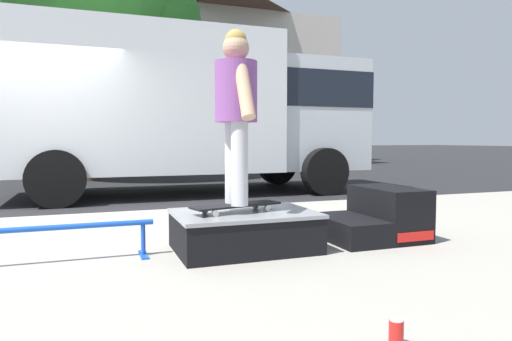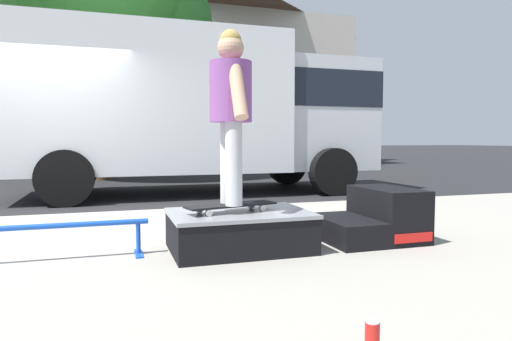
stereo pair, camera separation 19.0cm
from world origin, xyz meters
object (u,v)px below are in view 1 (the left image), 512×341
at_px(box_truck, 191,107).
at_px(street_tree_main, 97,0).
at_px(skate_box, 244,229).
at_px(grind_rail, 63,234).
at_px(skateboard, 236,206).
at_px(skater_kid, 236,102).
at_px(soda_can, 396,333).
at_px(kicker_ramp, 376,217).

height_order(box_truck, street_tree_main, street_tree_main).
height_order(skate_box, box_truck, box_truck).
bearing_deg(grind_rail, skateboard, -5.19).
distance_m(skateboard, street_tree_main, 9.95).
bearing_deg(skater_kid, skate_box, 13.05).
bearing_deg(soda_can, street_tree_main, 95.27).
height_order(grind_rail, skateboard, skateboard).
distance_m(kicker_ramp, grind_rail, 2.73).
bearing_deg(skater_kid, skateboard, 116.57).
height_order(grind_rail, street_tree_main, street_tree_main).
bearing_deg(skate_box, soda_can, -88.13).
relative_size(skater_kid, box_truck, 0.21).
bearing_deg(skate_box, grind_rail, 175.80).
xyz_separation_m(skate_box, skateboard, (-0.08, -0.02, 0.21)).
distance_m(kicker_ramp, box_truck, 5.42).
bearing_deg(soda_can, skateboard, 94.15).
bearing_deg(skateboard, grind_rail, 174.81).
bearing_deg(soda_can, grind_rail, 125.94).
relative_size(skate_box, box_truck, 0.17).
bearing_deg(soda_can, skate_box, 91.87).
bearing_deg(skate_box, kicker_ramp, -0.02).
xyz_separation_m(kicker_ramp, grind_rail, (-2.73, 0.10, 0.02)).
relative_size(kicker_ramp, skateboard, 1.08).
xyz_separation_m(skater_kid, box_truck, (0.73, 5.22, 0.35)).
bearing_deg(skate_box, street_tree_main, 96.00).
bearing_deg(box_truck, soda_can, -94.74).
xyz_separation_m(soda_can, box_truck, (0.59, 7.14, 1.52)).
bearing_deg(skate_box, box_truck, 82.82).
bearing_deg(skater_kid, street_tree_main, 95.51).
height_order(skateboard, soda_can, skateboard).
xyz_separation_m(skate_box, kicker_ramp, (1.31, -0.00, 0.02)).
bearing_deg(skateboard, soda_can, -85.85).
distance_m(box_truck, street_tree_main, 5.06).
height_order(skater_kid, street_tree_main, street_tree_main).
bearing_deg(box_truck, kicker_ramp, -82.80).
relative_size(skate_box, skater_kid, 0.81).
xyz_separation_m(soda_can, street_tree_main, (-1.01, 10.92, 4.47)).
xyz_separation_m(skateboard, box_truck, (0.73, 5.22, 1.20)).
bearing_deg(grind_rail, skate_box, -4.20).
relative_size(skate_box, grind_rail, 0.86).
height_order(skate_box, skater_kid, skater_kid).
xyz_separation_m(grind_rail, soda_can, (1.48, -2.04, -0.15)).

